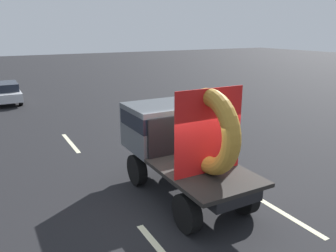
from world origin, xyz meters
The scene contains 6 objects.
ground_plane centered at (0.00, 0.00, 0.00)m, with size 120.00×120.00×0.00m, color black.
flatbed_truck centered at (0.14, 1.17, 1.59)m, with size 2.02×4.55×3.24m.
distant_sedan centered at (-3.31, 16.86, 0.70)m, with size 1.71×3.99×1.30m.
lane_dash_left_far centered at (-1.58, 6.86, 0.00)m, with size 2.69×0.16×0.01m, color beige.
lane_dash_right_near centered at (1.87, -1.38, 0.00)m, with size 2.53×0.16×0.01m, color beige.
lane_dash_right_far centered at (1.87, 6.30, 0.00)m, with size 2.27×0.16×0.01m, color beige.
Camera 1 is at (-4.40, -6.58, 4.53)m, focal length 35.74 mm.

